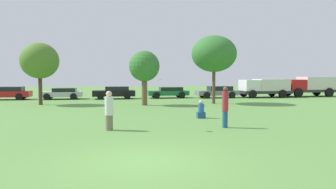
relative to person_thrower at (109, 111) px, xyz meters
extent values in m
plane|color=#5B8E42|center=(1.16, -5.20, -0.86)|extent=(120.00, 120.00, 0.00)
cylinder|color=#726651|center=(0.00, 0.00, -0.53)|extent=(0.31, 0.31, 0.66)
cylinder|color=silver|center=(0.00, 0.00, 0.20)|extent=(0.37, 0.37, 0.81)
sphere|color=beige|center=(0.00, 0.00, 0.72)|extent=(0.26, 0.26, 0.26)
cylinder|color=navy|center=(5.19, -0.05, -0.48)|extent=(0.24, 0.24, 0.75)
cylinder|color=#A52633|center=(5.19, -0.05, 0.35)|extent=(0.28, 0.28, 0.92)
sphere|color=brown|center=(5.19, -0.05, 0.91)|extent=(0.21, 0.21, 0.21)
cylinder|color=yellow|center=(2.12, -0.26, 1.32)|extent=(0.24, 0.24, 0.09)
cube|color=navy|center=(4.89, 3.23, -0.70)|extent=(0.44, 0.37, 0.33)
cylinder|color=#2659A5|center=(4.89, 3.23, -0.29)|extent=(0.33, 0.33, 0.48)
sphere|color=beige|center=(4.89, 3.23, 0.04)|extent=(0.22, 0.22, 0.22)
cylinder|color=#473323|center=(-5.99, 12.78, 0.50)|extent=(0.29, 0.29, 2.72)
ellipsoid|color=#4C7528|center=(-5.99, 12.78, 2.69)|extent=(3.00, 3.00, 2.87)
cylinder|color=brown|center=(2.28, 11.24, 0.36)|extent=(0.44, 0.44, 2.44)
sphere|color=#33702D|center=(2.28, 11.24, 2.24)|extent=(2.42, 2.42, 2.42)
cylinder|color=brown|center=(8.14, 11.88, 0.71)|extent=(0.27, 0.27, 3.13)
ellipsoid|color=#33702D|center=(8.14, 11.88, 3.31)|extent=(3.75, 3.75, 3.04)
cube|color=red|center=(-10.69, 18.74, -0.30)|extent=(4.61, 1.84, 0.57)
cube|color=black|center=(-10.35, 18.76, 0.19)|extent=(2.56, 1.56, 0.42)
cylinder|color=black|center=(-9.25, 17.97, -0.54)|extent=(0.66, 0.24, 0.65)
cylinder|color=black|center=(-9.31, 19.63, -0.54)|extent=(0.66, 0.24, 0.65)
cube|color=#B2B2B7|center=(-5.46, 18.74, -0.35)|extent=(4.06, 2.04, 0.47)
cube|color=black|center=(-5.16, 18.75, 0.06)|extent=(2.26, 1.74, 0.36)
cylinder|color=black|center=(-6.66, 17.75, -0.54)|extent=(0.64, 0.20, 0.64)
cylinder|color=black|center=(-6.74, 19.63, -0.54)|extent=(0.64, 0.20, 0.64)
cylinder|color=black|center=(-4.19, 17.85, -0.54)|extent=(0.64, 0.20, 0.64)
cylinder|color=black|center=(-4.26, 19.73, -0.54)|extent=(0.64, 0.20, 0.64)
cube|color=black|center=(-0.33, 18.43, -0.29)|extent=(4.25, 1.85, 0.58)
cube|color=black|center=(-0.01, 18.44, 0.19)|extent=(2.36, 1.57, 0.39)
cylinder|color=black|center=(-1.59, 17.54, -0.53)|extent=(0.66, 0.20, 0.65)
cylinder|color=black|center=(-1.66, 19.22, -0.53)|extent=(0.66, 0.20, 0.65)
cylinder|color=black|center=(1.00, 17.64, -0.53)|extent=(0.66, 0.20, 0.65)
cylinder|color=black|center=(0.94, 19.32, -0.53)|extent=(0.66, 0.20, 0.65)
cube|color=#196633|center=(5.24, 18.91, -0.33)|extent=(4.31, 1.86, 0.47)
cube|color=black|center=(5.56, 18.93, 0.09)|extent=(2.39, 1.58, 0.38)
cylinder|color=black|center=(3.96, 18.02, -0.52)|extent=(0.69, 0.24, 0.68)
cylinder|color=black|center=(3.89, 19.71, -0.52)|extent=(0.69, 0.24, 0.68)
cylinder|color=black|center=(6.59, 18.12, -0.52)|extent=(0.69, 0.24, 0.68)
cylinder|color=black|center=(6.52, 19.81, -0.52)|extent=(0.69, 0.24, 0.68)
cube|color=slate|center=(10.38, 18.39, -0.33)|extent=(4.43, 1.92, 0.48)
cube|color=black|center=(10.71, 18.40, 0.14)|extent=(2.46, 1.63, 0.46)
cylinder|color=black|center=(9.06, 17.46, -0.52)|extent=(0.69, 0.23, 0.68)
cylinder|color=black|center=(8.99, 19.21, -0.52)|extent=(0.69, 0.23, 0.68)
cylinder|color=black|center=(11.77, 17.57, -0.52)|extent=(0.69, 0.23, 0.68)
cylinder|color=black|center=(11.70, 19.31, -0.52)|extent=(0.69, 0.23, 0.68)
cube|color=#2D2D33|center=(15.70, 18.44, -0.29)|extent=(5.47, 2.47, 0.30)
cube|color=silver|center=(14.03, 18.37, 0.44)|extent=(1.81, 2.21, 1.16)
cube|color=beige|center=(16.45, 18.47, 0.48)|extent=(3.43, 2.39, 1.23)
cylinder|color=black|center=(13.86, 17.24, -0.44)|extent=(0.86, 0.30, 0.85)
cylinder|color=black|center=(13.77, 19.49, -0.44)|extent=(0.86, 0.30, 0.85)
cylinder|color=black|center=(17.22, 17.37, -0.44)|extent=(0.86, 0.30, 0.85)
cylinder|color=black|center=(17.13, 19.62, -0.44)|extent=(0.86, 0.30, 0.85)
cube|color=#2D2D33|center=(21.39, 19.10, -0.22)|extent=(6.04, 2.40, 0.30)
cube|color=red|center=(19.54, 19.03, 0.48)|extent=(1.99, 2.13, 1.10)
cube|color=beige|center=(22.22, 19.14, 0.64)|extent=(3.78, 2.31, 1.41)
cylinder|color=black|center=(19.35, 17.94, -0.37)|extent=(0.99, 0.31, 0.98)
cylinder|color=black|center=(19.26, 20.10, -0.37)|extent=(0.99, 0.31, 0.98)
cylinder|color=black|center=(23.07, 18.09, -0.37)|extent=(0.99, 0.31, 0.98)
cylinder|color=black|center=(22.98, 20.25, -0.37)|extent=(0.99, 0.31, 0.98)
camera|label=1|loc=(0.61, -13.86, 1.53)|focal=33.88mm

